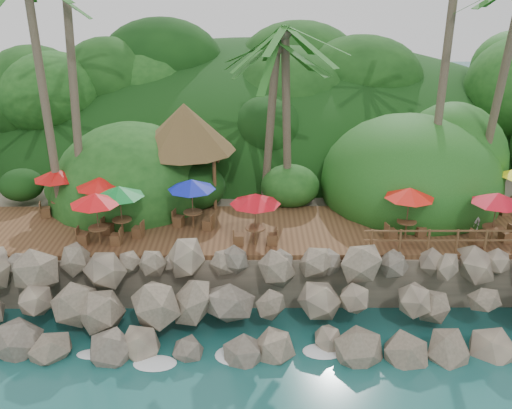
{
  "coord_description": "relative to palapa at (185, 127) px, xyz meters",
  "views": [
    {
      "loc": [
        -0.11,
        -16.47,
        12.51
      ],
      "look_at": [
        0.0,
        6.0,
        3.4
      ],
      "focal_mm": 40.76,
      "sensor_mm": 36.0,
      "label": 1
    }
  ],
  "objects": [
    {
      "name": "ground",
      "position": [
        3.26,
        -9.58,
        -5.79
      ],
      "size": [
        140.0,
        140.0,
        0.0
      ],
      "primitive_type": "plane",
      "color": "#19514F",
      "rests_on": "ground"
    },
    {
      "name": "land_base",
      "position": [
        3.26,
        6.42,
        -4.74
      ],
      "size": [
        32.0,
        25.2,
        2.1
      ],
      "primitive_type": "cube",
      "color": "gray",
      "rests_on": "ground"
    },
    {
      "name": "jungle_hill",
      "position": [
        3.26,
        13.92,
        -5.79
      ],
      "size": [
        44.8,
        28.0,
        15.4
      ],
      "primitive_type": "ellipsoid",
      "color": "#143811",
      "rests_on": "ground"
    },
    {
      "name": "seawall",
      "position": [
        3.26,
        -7.58,
        -4.64
      ],
      "size": [
        29.0,
        4.0,
        2.3
      ],
      "primitive_type": null,
      "color": "gray",
      "rests_on": "ground"
    },
    {
      "name": "terrace",
      "position": [
        3.26,
        -3.58,
        -3.59
      ],
      "size": [
        26.0,
        5.0,
        0.2
      ],
      "primitive_type": "cube",
      "color": "brown",
      "rests_on": "land_base"
    },
    {
      "name": "jungle_foliage",
      "position": [
        3.26,
        5.42,
        -5.79
      ],
      "size": [
        44.0,
        16.0,
        12.0
      ],
      "primitive_type": null,
      "color": "#143811",
      "rests_on": "ground"
    },
    {
      "name": "foam_line",
      "position": [
        3.26,
        -9.28,
        -5.76
      ],
      "size": [
        25.2,
        0.8,
        0.06
      ],
      "color": "white",
      "rests_on": "ground"
    },
    {
      "name": "palapa",
      "position": [
        0.0,
        0.0,
        0.0
      ],
      "size": [
        4.7,
        4.7,
        4.6
      ],
      "color": "brown",
      "rests_on": "ground"
    },
    {
      "name": "dining_clusters",
      "position": [
        3.53,
        -3.68,
        -1.68
      ],
      "size": [
        22.48,
        5.15,
        2.18
      ],
      "color": "brown",
      "rests_on": "terrace"
    },
    {
      "name": "railing",
      "position": [
        10.99,
        -5.93,
        -2.88
      ],
      "size": [
        7.2,
        0.1,
        1.0
      ],
      "color": "brown",
      "rests_on": "terrace"
    },
    {
      "name": "waiter",
      "position": [
        12.4,
        -3.89,
        -2.68
      ],
      "size": [
        0.69,
        0.58,
        1.61
      ],
      "primitive_type": "imported",
      "rotation": [
        0.0,
        0.0,
        3.54
      ],
      "color": "white",
      "rests_on": "terrace"
    }
  ]
}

